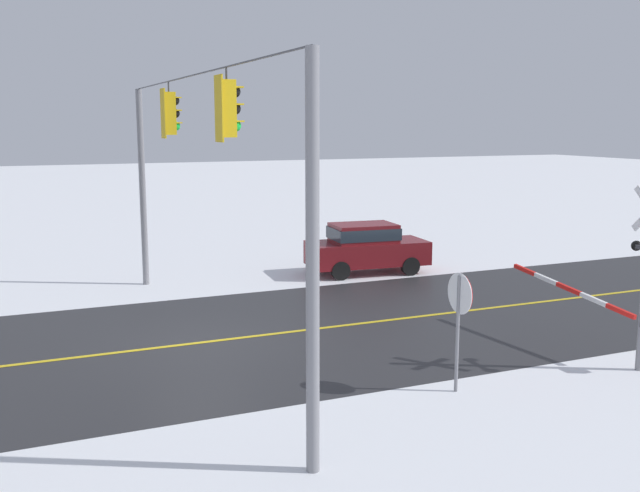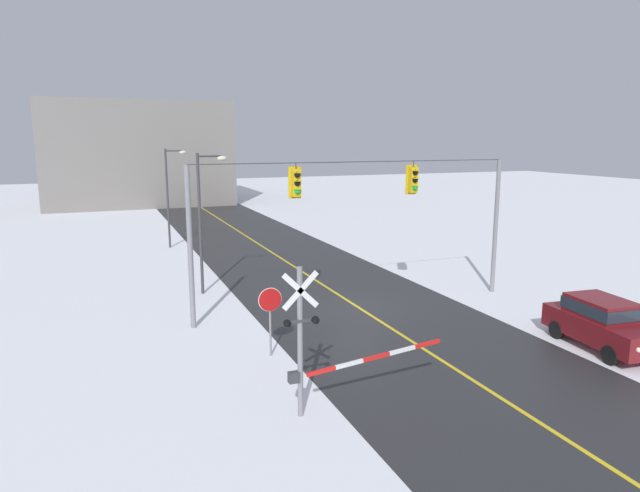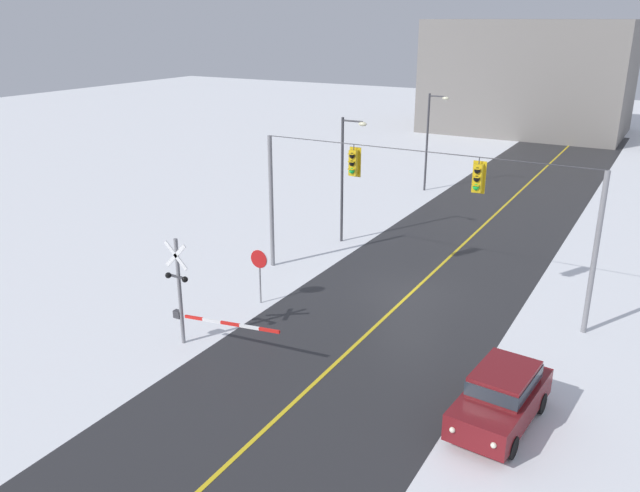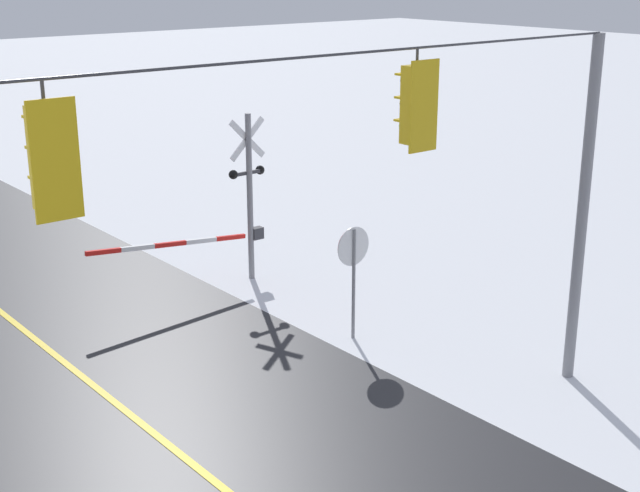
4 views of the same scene
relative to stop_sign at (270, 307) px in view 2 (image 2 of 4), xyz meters
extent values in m
plane|color=white|center=(5.07, 3.85, -1.71)|extent=(160.00, 160.00, 0.00)
cube|color=#28282B|center=(5.07, 9.85, -1.71)|extent=(9.00, 80.00, 0.01)
cube|color=gold|center=(5.07, 9.85, -1.70)|extent=(0.14, 72.00, 0.01)
cylinder|color=gray|center=(-1.93, 3.85, 1.39)|extent=(0.20, 0.20, 6.20)
cylinder|color=gray|center=(12.07, 3.85, 1.39)|extent=(0.20, 0.20, 6.20)
cylinder|color=#38383D|center=(5.07, 3.85, 4.49)|extent=(14.00, 0.04, 0.04)
cylinder|color=#38383D|center=(2.28, 3.85, 4.37)|extent=(0.04, 0.04, 0.23)
cube|color=gold|center=(2.28, 3.85, 3.71)|extent=(0.34, 0.28, 1.08)
cube|color=gold|center=(2.28, 4.01, 3.71)|extent=(0.52, 0.03, 1.26)
sphere|color=black|center=(2.28, 3.70, 4.03)|extent=(0.24, 0.24, 0.24)
cube|color=gold|center=(2.28, 3.63, 4.12)|extent=(0.26, 0.16, 0.03)
sphere|color=black|center=(2.28, 3.70, 3.71)|extent=(0.24, 0.24, 0.24)
cube|color=gold|center=(2.28, 3.63, 3.80)|extent=(0.26, 0.16, 0.03)
sphere|color=green|center=(2.28, 3.70, 3.39)|extent=(0.24, 0.24, 0.24)
cube|color=gold|center=(2.28, 3.63, 3.48)|extent=(0.26, 0.16, 0.03)
cylinder|color=#38383D|center=(7.58, 3.85, 4.35)|extent=(0.04, 0.04, 0.26)
cube|color=gold|center=(7.58, 3.85, 3.68)|extent=(0.34, 0.28, 1.08)
cube|color=gold|center=(7.58, 4.01, 3.68)|extent=(0.52, 0.03, 1.26)
sphere|color=black|center=(7.58, 3.70, 4.00)|extent=(0.24, 0.24, 0.24)
cube|color=gold|center=(7.58, 3.63, 4.09)|extent=(0.26, 0.16, 0.03)
sphere|color=black|center=(7.58, 3.70, 3.68)|extent=(0.24, 0.24, 0.24)
cube|color=gold|center=(7.58, 3.63, 3.77)|extent=(0.26, 0.16, 0.03)
sphere|color=green|center=(7.58, 3.70, 3.36)|extent=(0.24, 0.24, 0.24)
cube|color=gold|center=(7.58, 3.63, 3.45)|extent=(0.26, 0.16, 0.03)
cylinder|color=gray|center=(0.00, 0.02, -0.56)|extent=(0.07, 0.07, 2.30)
cylinder|color=#B71414|center=(0.00, -0.02, 0.24)|extent=(0.76, 0.03, 0.76)
cylinder|color=white|center=(0.00, 0.00, 0.24)|extent=(0.80, 0.01, 0.80)
cylinder|color=gray|center=(-0.47, -4.23, 0.29)|extent=(0.14, 0.14, 4.00)
cube|color=white|center=(-0.47, -4.28, 1.69)|extent=(0.98, 0.04, 0.98)
cube|color=white|center=(-0.47, -4.28, 1.69)|extent=(0.98, 0.04, 0.98)
cube|color=#38383D|center=(-0.47, -4.27, 0.89)|extent=(0.80, 0.06, 0.08)
sphere|color=black|center=(-0.85, -4.33, 0.89)|extent=(0.22, 0.22, 0.22)
sphere|color=black|center=(-0.09, -4.33, 0.89)|extent=(0.22, 0.22, 0.22)
cube|color=red|center=(0.11, -4.23, -0.58)|extent=(0.81, 0.08, 0.18)
cube|color=white|center=(0.92, -4.23, -0.50)|extent=(0.81, 0.08, 0.18)
cube|color=red|center=(1.72, -4.23, -0.42)|extent=(0.81, 0.08, 0.18)
cube|color=white|center=(2.52, -4.23, -0.34)|extent=(0.81, 0.08, 0.18)
cube|color=red|center=(3.32, -4.23, -0.26)|extent=(0.81, 0.08, 0.18)
cube|color=#38383D|center=(-0.65, -4.23, -0.61)|extent=(0.28, 0.20, 0.28)
cube|color=maroon|center=(10.82, -3.53, -0.99)|extent=(2.13, 4.25, 0.80)
cube|color=maroon|center=(10.83, -3.38, -0.29)|extent=(1.69, 2.26, 0.64)
cube|color=#232D38|center=(10.83, -3.38, -0.29)|extent=(1.73, 2.35, 0.40)
sphere|color=#EFEACC|center=(10.06, -5.54, -0.94)|extent=(0.16, 0.16, 0.16)
cylinder|color=black|center=(9.90, -4.72, -1.39)|extent=(0.28, 0.66, 0.64)
cylinder|color=black|center=(11.73, -2.34, -1.39)|extent=(0.28, 0.66, 0.64)
cylinder|color=black|center=(10.14, -2.19, -1.39)|extent=(0.28, 0.66, 0.64)
cylinder|color=#38383D|center=(-0.73, 8.59, 1.54)|extent=(0.14, 0.14, 6.50)
cylinder|color=#38383D|center=(-0.18, 8.59, 4.64)|extent=(1.10, 0.09, 0.09)
ellipsoid|color=beige|center=(0.37, 8.59, 4.54)|extent=(0.44, 0.28, 0.22)
cylinder|color=#38383D|center=(-0.73, 20.79, 1.54)|extent=(0.14, 0.14, 6.50)
cylinder|color=#38383D|center=(-0.18, 20.79, 4.64)|extent=(1.10, 0.09, 0.09)
ellipsoid|color=beige|center=(0.37, 20.79, 4.54)|extent=(0.44, 0.28, 0.22)
cube|color=slate|center=(-0.57, 49.13, 3.79)|extent=(19.22, 13.16, 11.01)
camera|label=1|loc=(-11.39, 7.79, 3.44)|focal=40.97mm
camera|label=2|loc=(-5.03, -17.07, 5.42)|focal=31.56mm
camera|label=3|loc=(14.14, -19.90, 9.45)|focal=36.05mm
camera|label=4|loc=(11.10, 12.57, 5.61)|focal=50.10mm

